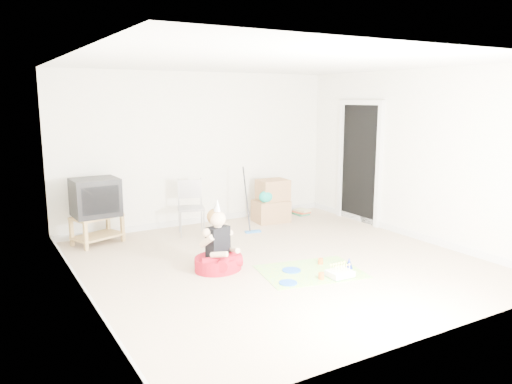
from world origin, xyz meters
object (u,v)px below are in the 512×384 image
cardboard_boxes (271,202)px  birthday_cake (340,274)px  folding_chair (191,208)px  tv_stand (97,227)px  crt_tv (95,197)px  seated_woman (218,254)px

cardboard_boxes → birthday_cake: 2.94m
folding_chair → cardboard_boxes: size_ratio=1.20×
folding_chair → cardboard_boxes: (1.57, 0.09, -0.08)m
folding_chair → birthday_cake: size_ratio=2.95×
tv_stand → birthday_cake: 3.71m
crt_tv → seated_woman: (1.06, -1.96, -0.51)m
tv_stand → cardboard_boxes: 3.00m
tv_stand → folding_chair: (1.43, -0.24, 0.18)m
tv_stand → cardboard_boxes: cardboard_boxes is taller
crt_tv → seated_woman: bearing=-64.7°
crt_tv → folding_chair: 1.47m
crt_tv → seated_woman: 2.29m
tv_stand → folding_chair: folding_chair is taller
cardboard_boxes → birthday_cake: bearing=-105.3°
seated_woman → birthday_cake: (1.16, -1.01, -0.16)m
tv_stand → seated_woman: size_ratio=0.86×
tv_stand → seated_woman: 2.23m
seated_woman → crt_tv: bearing=118.4°
folding_chair → seated_woman: bearing=-102.0°
birthday_cake → crt_tv: bearing=126.8°
cardboard_boxes → folding_chair: bearing=-176.7°
folding_chair → birthday_cake: folding_chair is taller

